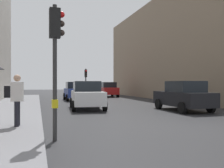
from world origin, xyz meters
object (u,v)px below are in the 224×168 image
at_px(car_white_compact, 87,95).
at_px(car_red_sedan, 108,89).
at_px(traffic_light_far_median, 86,78).
at_px(car_dark_suv, 183,96).
at_px(car_blue_van, 75,91).
at_px(traffic_light_near_left, 56,47).
at_px(pedestrian_with_black_backpack, 16,97).

height_order(car_white_compact, car_red_sedan, same).
bearing_deg(traffic_light_far_median, car_dark_suv, -77.88).
distance_m(car_red_sedan, car_dark_suv, 16.53).
bearing_deg(car_white_compact, traffic_light_far_median, 79.93).
distance_m(traffic_light_far_median, car_red_sedan, 3.83).
bearing_deg(car_blue_van, car_red_sedan, 48.44).
bearing_deg(traffic_light_near_left, car_red_sedan, 71.10).
relative_size(car_red_sedan, car_dark_suv, 1.01).
distance_m(car_blue_van, car_dark_suv, 12.21).
relative_size(car_dark_suv, pedestrian_with_black_backpack, 2.39).
bearing_deg(car_dark_suv, traffic_light_far_median, 102.12).
bearing_deg(traffic_light_far_median, pedestrian_with_black_backpack, -107.45).
bearing_deg(car_red_sedan, car_blue_van, -131.56).
relative_size(car_red_sedan, car_blue_van, 1.01).
xyz_separation_m(traffic_light_near_left, car_dark_suv, (7.78, 5.90, -1.78)).
relative_size(traffic_light_far_median, pedestrian_with_black_backpack, 1.83).
relative_size(car_white_compact, car_blue_van, 1.03).
relative_size(traffic_light_near_left, car_white_compact, 0.89).
bearing_deg(car_blue_van, traffic_light_near_left, -99.88).
height_order(car_blue_van, car_dark_suv, same).
bearing_deg(car_white_compact, car_red_sedan, 69.52).
height_order(traffic_light_near_left, car_blue_van, traffic_light_near_left).
xyz_separation_m(traffic_light_near_left, car_red_sedan, (7.68, 22.43, -1.78)).
bearing_deg(car_white_compact, car_dark_suv, -27.25).
bearing_deg(traffic_light_near_left, car_blue_van, 80.12).
bearing_deg(pedestrian_with_black_backpack, car_white_compact, 60.77).
bearing_deg(pedestrian_with_black_backpack, traffic_light_far_median, 72.55).
bearing_deg(traffic_light_far_median, car_blue_van, -115.88).
bearing_deg(pedestrian_with_black_backpack, car_red_sedan, 66.54).
xyz_separation_m(car_red_sedan, pedestrian_with_black_backpack, (-8.89, -20.48, 0.29)).
xyz_separation_m(traffic_light_far_median, car_blue_van, (-1.65, -3.40, -1.36)).
height_order(car_red_sedan, car_blue_van, same).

